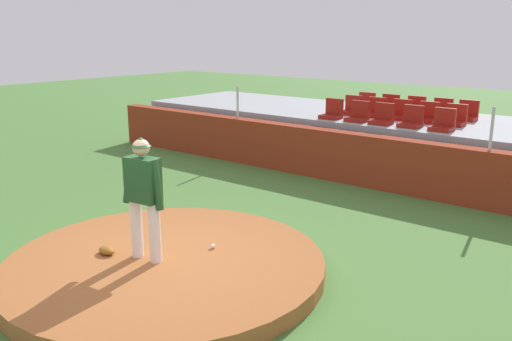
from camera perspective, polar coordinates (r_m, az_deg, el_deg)
The scene contains 24 objects.
ground_plane at distance 8.23m, azimuth -9.50°, elevation -10.64°, with size 60.00×60.00×0.00m, color #467533.
pitchers_mound at distance 8.18m, azimuth -9.53°, elevation -9.88°, with size 4.68×4.68×0.24m, color #9E5A2E.
pitcher at distance 7.81m, azimuth -11.80°, elevation -2.00°, with size 0.77×0.32×1.82m.
baseball at distance 8.37m, azimuth -4.57°, elevation -7.97°, with size 0.07×0.07×0.07m, color white.
fielding_glove at distance 8.45m, azimuth -15.47°, elevation -8.12°, with size 0.30×0.20×0.11m, color brown.
brick_barrier at distance 12.69m, azimuth 11.27°, elevation 1.11°, with size 16.52×0.40×1.19m, color maroon.
fence_post_left at distance 14.61m, azimuth -1.95°, elevation 7.22°, with size 0.06×0.06×0.87m, color silver.
fence_post_right at distance 11.53m, azimuth 23.62°, elevation 4.05°, with size 0.06×0.06×0.87m, color silver.
bleacher_platform at distance 14.70m, azimuth 15.42°, elevation 2.92°, with size 15.62×3.74×1.31m, color #959A9F.
stadium_chair_0 at distance 13.99m, azimuth 8.04°, elevation 6.09°, with size 0.48×0.44×0.50m.
stadium_chair_1 at distance 13.64m, azimuth 10.72°, elevation 5.77°, with size 0.48×0.44×0.50m.
stadium_chair_2 at distance 13.36m, azimuth 13.20°, elevation 5.46°, with size 0.48×0.44×0.50m.
stadium_chair_3 at distance 13.11m, azimuth 16.08°, elevation 5.11°, with size 0.48×0.44×0.50m.
stadium_chair_4 at distance 12.83m, azimuth 19.12°, elevation 4.68°, with size 0.48×0.44×0.50m.
stadium_chair_5 at distance 14.78m, azimuth 10.07°, elevation 6.46°, with size 0.48×0.44×0.50m.
stadium_chair_6 at distance 14.47m, azimuth 12.44°, elevation 6.18°, with size 0.48×0.44×0.50m.
stadium_chair_7 at distance 14.18m, azimuth 15.01°, elevation 5.86°, with size 0.48×0.44×0.50m.
stadium_chair_8 at distance 13.89m, azimuth 17.64°, elevation 5.49°, with size 0.48×0.44×0.50m.
stadium_chair_9 at distance 13.65m, azimuth 20.25°, elevation 5.14°, with size 0.48×0.44×0.50m.
stadium_chair_10 at distance 15.57m, azimuth 11.44°, elevation 6.79°, with size 0.48×0.44×0.50m.
stadium_chair_11 at distance 15.25m, azimuth 13.85°, elevation 6.50°, with size 0.48×0.44×0.50m.
stadium_chair_12 at distance 14.99m, azimuth 16.41°, elevation 6.20°, with size 0.48×0.44×0.50m.
stadium_chair_13 at distance 14.75m, azimuth 18.98°, elevation 5.88°, with size 0.48×0.44×0.50m.
stadium_chair_14 at distance 14.55m, azimuth 21.37°, elevation 5.57°, with size 0.48×0.44×0.50m.
Camera 1 is at (5.63, -4.90, 3.47)m, focal length 37.91 mm.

